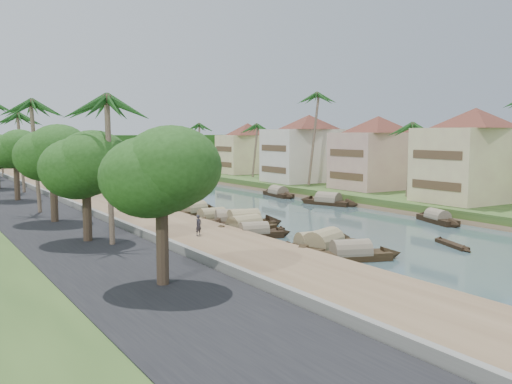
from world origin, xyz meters
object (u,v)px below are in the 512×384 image
bridge (102,167)px  sampan_0 (351,254)px  building_near (474,154)px  person_near (199,225)px  sampan_1 (312,245)px

bridge → sampan_0: bridge is taller
building_near → bridge: bearing=104.4°
building_near → person_near: bearing=-177.8°
building_near → sampan_0: bearing=-157.7°
bridge → sampan_1: bearing=-96.3°
person_near → building_near: bearing=-20.0°
bridge → person_near: size_ratio=17.36×
person_near → sampan_0: bearing=-78.8°
sampan_0 → person_near: 12.10m
sampan_1 → building_near: bearing=21.9°
bridge → person_near: (-15.28, -75.31, -0.12)m
bridge → building_near: building_near is taller
building_near → sampan_0: (-27.64, -11.36, -5.97)m
sampan_0 → person_near: bearing=143.4°
bridge → sampan_1: (-8.98, -81.47, -1.31)m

